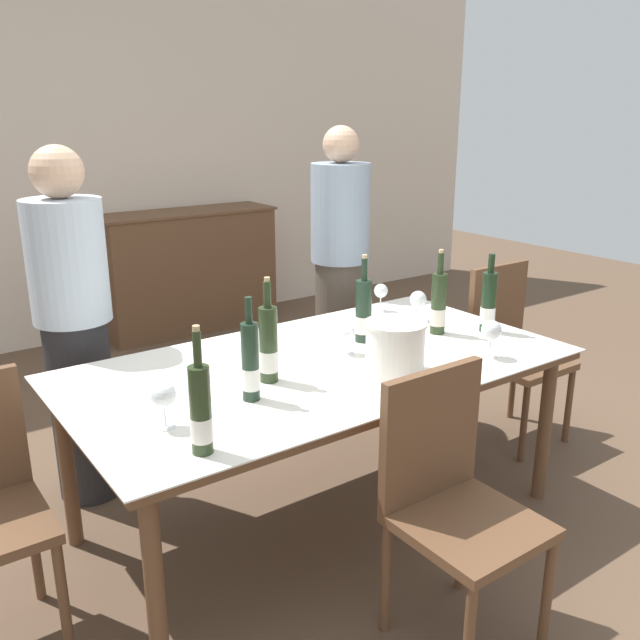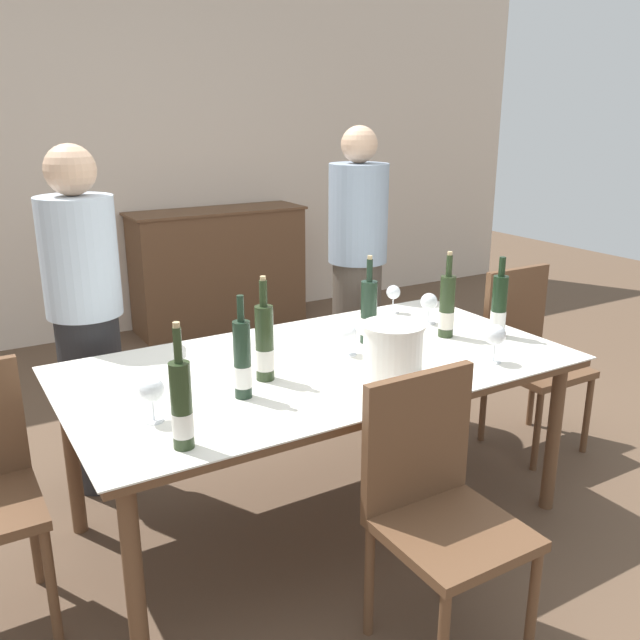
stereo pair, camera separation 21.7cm
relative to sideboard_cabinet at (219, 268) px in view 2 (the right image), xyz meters
The scene contains 20 objects.
ground_plane 2.96m from the sideboard_cabinet, 104.46° to the right, with size 12.00×12.00×0.00m, color brown.
back_wall 1.21m from the sideboard_cabinet, 158.34° to the left, with size 8.00×0.10×2.80m.
sideboard_cabinet is the anchor object (origin of this frame).
dining_table 2.93m from the sideboard_cabinet, 104.46° to the right, with size 2.04×1.08×0.73m.
ice_bucket 3.17m from the sideboard_cabinet, 100.30° to the right, with size 0.24×0.24×0.21m.
wine_bottle_0 3.22m from the sideboard_cabinet, 110.94° to the right, with size 0.06×0.06×0.38m.
wine_bottle_1 3.07m from the sideboard_cabinet, 109.19° to the right, with size 0.07×0.07×0.40m.
wine_bottle_2 2.86m from the sideboard_cabinet, 91.43° to the right, with size 0.07×0.07×0.39m.
wine_bottle_3 3.58m from the sideboard_cabinet, 114.22° to the right, with size 0.07×0.07×0.40m.
wine_bottle_4 2.79m from the sideboard_cabinet, 98.76° to the right, with size 0.07×0.07×0.39m.
wine_bottle_5 2.98m from the sideboard_cabinet, 87.39° to the right, with size 0.07×0.07×0.37m.
wine_glass_0 2.44m from the sideboard_cabinet, 91.20° to the right, with size 0.07×0.07×0.14m.
wine_glass_1 2.67m from the sideboard_cabinet, 90.28° to the right, with size 0.08×0.08×0.15m.
wine_glass_2 3.22m from the sideboard_cabinet, 92.21° to the right, with size 0.08×0.08×0.16m.
wine_glass_3 3.38m from the sideboard_cabinet, 116.13° to the right, with size 0.08×0.08×0.16m.
wine_glass_4 2.89m from the sideboard_cabinet, 101.71° to the right, with size 0.07×0.07×0.13m.
chair_right_end 2.80m from the sideboard_cabinet, 77.98° to the right, with size 0.42×0.42×0.93m.
chair_near_front 3.68m from the sideboard_cabinet, 101.83° to the right, with size 0.42×0.42×0.92m.
person_host 2.52m from the sideboard_cabinet, 125.98° to the right, with size 0.33×0.33×1.58m.
person_guest_left 1.97m from the sideboard_cabinet, 88.51° to the right, with size 0.33×0.33×1.64m.
Camera 2 is at (-1.32, -2.22, 1.71)m, focal length 38.00 mm.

